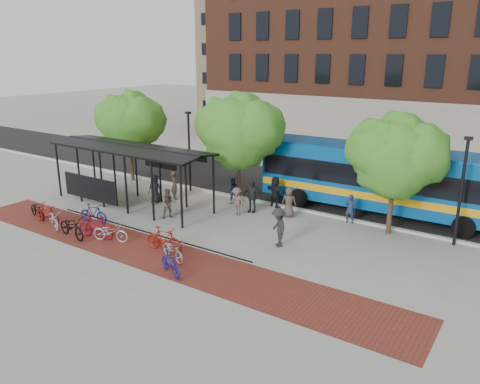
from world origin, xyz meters
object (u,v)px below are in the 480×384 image
Objects in this scene: bus at (384,176)px; bike_2 at (54,219)px; bike_9 at (164,239)px; bike_10 at (173,250)px; pedestrian_1 at (175,185)px; bike_3 at (93,213)px; tree_a at (130,120)px; pedestrian_9 at (278,228)px; bike_4 at (72,227)px; pedestrian_7 at (350,209)px; bike_11 at (170,263)px; pedestrian_0 at (155,189)px; tree_c at (398,154)px; pedestrian_6 at (289,202)px; tree_b at (240,129)px; lamp_post_right at (461,189)px; bus_shelter at (128,154)px; pedestrian_4 at (252,196)px; pedestrian_8 at (169,204)px; bike_0 at (37,210)px; pedestrian_5 at (275,192)px; pedestrian_2 at (232,191)px; bike_5 at (96,226)px; bike_1 at (47,214)px; lamp_post_left at (189,149)px; bike_6 at (111,232)px.

bike_2 is at bearing -140.07° from bus.
bike_9 is (-6.52, -10.66, -1.55)m from bus.
pedestrian_1 reaches higher than bike_10.
bike_3 is 5.71m from bike_9.
tree_a reaches higher than pedestrian_9.
pedestrian_7 is (10.42, 9.52, 0.23)m from bike_4.
bike_11 is 9.77m from pedestrian_0.
pedestrian_1 is 9.27m from pedestrian_9.
pedestrian_6 is (-5.37, -0.64, -3.22)m from tree_c.
tree_b is 9.46m from bike_10.
lamp_post_right is at bearing 1.20° from tree_b.
bus_shelter is 10.59m from pedestrian_9.
bike_9 is 1.03× the size of pedestrian_4.
pedestrian_8 is (-13.56, -4.73, -1.92)m from lamp_post_right.
bike_0 is at bearing -120.56° from pedestrian_9.
pedestrian_5 is at bearing 30.14° from bus_shelter.
tree_b is 10.63m from bike_4.
pedestrian_8 is (5.93, 3.98, 0.34)m from bike_0.
pedestrian_2 is at bearing 36.72° from pedestrian_5.
bike_10 is (4.70, 0.27, -0.16)m from bike_5.
bus is 8.78× the size of pedestrian_2.
bike_4 is at bearing 76.45° from pedestrian_5.
pedestrian_9 is (7.79, 4.09, 0.32)m from bike_5.
pedestrian_7 is (7.04, 0.74, -0.00)m from pedestrian_2.
pedestrian_8 is at bearing -31.34° from tree_a.
pedestrian_2 is 1.00× the size of pedestrian_7.
bike_0 is 0.99× the size of pedestrian_4.
pedestrian_7 is at bearing 5.13° from pedestrian_4.
tree_b reaches higher than pedestrian_7.
tree_c reaches higher than bus_shelter.
bike_11 is 10.22m from pedestrian_1.
pedestrian_2 is at bearing 36.10° from bike_10.
bike_11 is at bearing -137.91° from bike_9.
bus is at bearing 22.12° from pedestrian_4.
bike_2 is at bearing -148.78° from tree_c.
pedestrian_5 is 1.16× the size of pedestrian_7.
bus is at bearing 113.09° from pedestrian_9.
bike_5 is at bearing -98.48° from bike_1.
tree_a is at bearing 134.60° from bus_shelter.
bike_5 is 12.95m from pedestrian_7.
bike_1 is (-2.42, -8.84, -2.25)m from lamp_post_left.
lamp_post_right is 2.83× the size of bike_6.
pedestrian_7 is (15.74, 0.34, -3.45)m from tree_a.
bike_5 is at bearing -129.34° from pedestrian_4.
pedestrian_1 is 3.45m from pedestrian_8.
pedestrian_0 reaches higher than bike_9.
lamp_post_right is 3.03× the size of bike_3.
tree_c is 3.54× the size of pedestrian_6.
pedestrian_0 reaches higher than pedestrian_2.
bike_5 reaches higher than bike_4.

